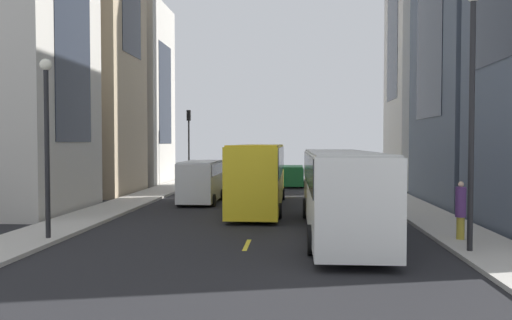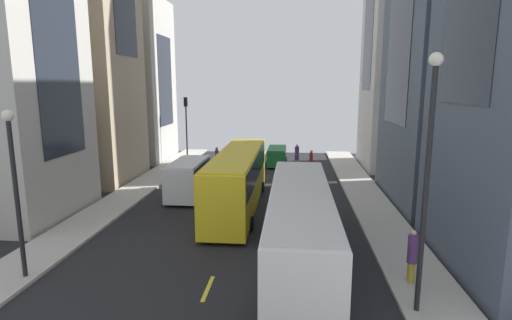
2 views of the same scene
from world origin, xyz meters
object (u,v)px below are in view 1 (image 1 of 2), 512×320
(streetcar_yellow, at_px, (260,171))
(pedestrian_crossing_near, at_px, (317,173))
(city_bus_white, at_px, (339,184))
(pedestrian_walking_far, at_px, (334,176))
(delivery_van_white, at_px, (201,178))
(pedestrian_waiting_curb, at_px, (226,175))
(pedestrian_crossing_mid, at_px, (461,209))
(car_green_0, at_px, (293,175))
(traffic_light_near_corner, at_px, (189,133))

(streetcar_yellow, xyz_separation_m, pedestrian_crossing_near, (-3.79, -12.37, -0.90))
(city_bus_white, distance_m, pedestrian_walking_far, 17.82)
(pedestrian_crossing_near, bearing_deg, delivery_van_white, -60.05)
(pedestrian_crossing_near, relative_size, pedestrian_waiting_curb, 1.04)
(streetcar_yellow, bearing_deg, pedestrian_waiting_curb, -72.39)
(delivery_van_white, height_order, pedestrian_walking_far, delivery_van_white)
(streetcar_yellow, relative_size, pedestrian_crossing_mid, 6.01)
(pedestrian_walking_far, height_order, pedestrian_crossing_near, pedestrian_crossing_near)
(pedestrian_waiting_curb, relative_size, pedestrian_crossing_mid, 1.04)
(streetcar_yellow, distance_m, pedestrian_walking_far, 11.17)
(car_green_0, relative_size, pedestrian_waiting_curb, 1.97)
(pedestrian_walking_far, bearing_deg, traffic_light_near_corner, -118.61)
(streetcar_yellow, xyz_separation_m, traffic_light_near_corner, (7.14, -14.61, 2.42))
(pedestrian_walking_far, distance_m, traffic_light_near_corner, 13.42)
(pedestrian_crossing_near, relative_size, traffic_light_near_corner, 0.36)
(car_green_0, height_order, pedestrian_crossing_near, pedestrian_crossing_near)
(pedestrian_waiting_curb, height_order, traffic_light_near_corner, traffic_light_near_corner)
(pedestrian_waiting_curb, bearing_deg, city_bus_white, -131.50)
(city_bus_white, height_order, pedestrian_crossing_mid, city_bus_white)
(streetcar_yellow, xyz_separation_m, delivery_van_white, (3.75, -2.03, -0.61))
(car_green_0, distance_m, pedestrian_walking_far, 5.18)
(car_green_0, xyz_separation_m, pedestrian_crossing_near, (-1.92, 1.70, 0.21))
(car_green_0, height_order, pedestrian_walking_far, pedestrian_walking_far)
(delivery_van_white, height_order, pedestrian_waiting_curb, delivery_van_white)
(traffic_light_near_corner, bearing_deg, pedestrian_walking_far, 158.98)
(car_green_0, xyz_separation_m, traffic_light_near_corner, (9.01, -0.54, 3.52))
(delivery_van_white, distance_m, pedestrian_walking_far, 11.80)
(pedestrian_walking_far, relative_size, pedestrian_crossing_mid, 1.03)
(pedestrian_waiting_curb, distance_m, traffic_light_near_corner, 6.39)
(streetcar_yellow, height_order, pedestrian_crossing_mid, streetcar_yellow)
(pedestrian_walking_far, bearing_deg, pedestrian_waiting_curb, -102.41)
(traffic_light_near_corner, bearing_deg, streetcar_yellow, 116.04)
(delivery_van_white, distance_m, car_green_0, 13.29)
(pedestrian_crossing_mid, bearing_deg, car_green_0, -40.27)
(city_bus_white, xyz_separation_m, pedestrian_crossing_mid, (-4.28, 1.67, -0.73))
(streetcar_yellow, relative_size, traffic_light_near_corner, 2.01)
(pedestrian_walking_far, bearing_deg, city_bus_white, -11.53)
(city_bus_white, xyz_separation_m, pedestrian_waiting_curb, (7.16, -18.47, -0.80))
(city_bus_white, relative_size, pedestrian_crossing_mid, 6.06)
(delivery_van_white, bearing_deg, pedestrian_waiting_curb, -92.46)
(delivery_van_white, xyz_separation_m, pedestrian_waiting_curb, (-0.37, -8.62, -0.30))
(pedestrian_crossing_mid, bearing_deg, city_bus_white, 13.75)
(city_bus_white, height_order, delivery_van_white, city_bus_white)
(traffic_light_near_corner, bearing_deg, pedestrian_crossing_near, 168.41)
(pedestrian_walking_far, height_order, pedestrian_crossing_mid, pedestrian_crossing_mid)
(car_green_0, bearing_deg, streetcar_yellow, 82.44)
(delivery_van_white, xyz_separation_m, pedestrian_crossing_mid, (-11.81, 11.52, -0.24))
(city_bus_white, distance_m, car_green_0, 21.99)
(city_bus_white, relative_size, car_green_0, 2.95)
(pedestrian_crossing_near, xyz_separation_m, pedestrian_waiting_curb, (7.17, 1.72, -0.02))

